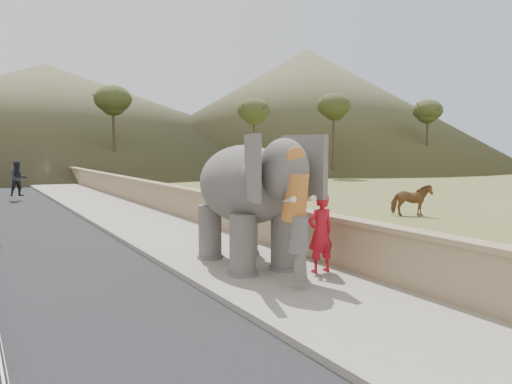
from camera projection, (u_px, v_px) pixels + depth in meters
ground at (410, 343)px, 6.77m from camera, size 160.00×160.00×0.00m
walkway at (161, 231)px, 15.37m from camera, size 3.00×120.00×0.15m
parapet at (209, 212)px, 16.15m from camera, size 0.30×120.00×1.10m
cow at (411, 200)px, 19.12m from camera, size 1.59×1.40×1.25m
distant_car at (241, 168)px, 45.66m from camera, size 4.32×1.95×1.44m
bus_white at (328, 158)px, 49.46m from camera, size 11.28×4.88×3.10m
bus_orange at (383, 158)px, 50.54m from camera, size 11.22×3.84×3.10m
hill_right at (307, 108)px, 68.85m from camera, size 56.00×56.00×16.00m
hill_far at (48, 115)px, 68.88m from camera, size 80.00×80.00×14.00m
elephant_and_man at (246, 202)px, 10.61m from camera, size 2.25×3.79×2.69m
motorcyclist at (4, 186)px, 24.00m from camera, size 2.17×1.85×2.00m
trees at (60, 122)px, 29.52m from camera, size 48.18×42.18×9.70m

